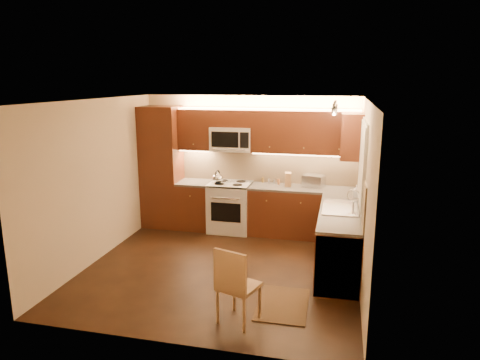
% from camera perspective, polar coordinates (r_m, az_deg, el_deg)
% --- Properties ---
extents(floor, '(4.00, 4.00, 0.01)m').
position_cam_1_polar(floor, '(6.76, -2.35, -11.36)').
color(floor, black).
rests_on(floor, ground).
extents(ceiling, '(4.00, 4.00, 0.01)m').
position_cam_1_polar(ceiling, '(6.17, -2.56, 10.33)').
color(ceiling, beige).
rests_on(ceiling, ground).
extents(wall_back, '(4.00, 0.01, 2.50)m').
position_cam_1_polar(wall_back, '(8.25, 1.28, 2.25)').
color(wall_back, '#C9B493').
rests_on(wall_back, ground).
extents(wall_front, '(4.00, 0.01, 2.50)m').
position_cam_1_polar(wall_front, '(4.53, -9.30, -6.94)').
color(wall_front, '#C9B493').
rests_on(wall_front, ground).
extents(wall_left, '(0.01, 4.00, 2.50)m').
position_cam_1_polar(wall_left, '(7.14, -18.11, -0.08)').
color(wall_left, '#C9B493').
rests_on(wall_left, ground).
extents(wall_right, '(0.01, 4.00, 2.50)m').
position_cam_1_polar(wall_right, '(6.13, 15.87, -2.00)').
color(wall_right, '#C9B493').
rests_on(wall_right, ground).
extents(pantry, '(0.70, 0.60, 2.30)m').
position_cam_1_polar(pantry, '(8.48, -10.13, 1.66)').
color(pantry, '#48220F').
rests_on(pantry, floor).
extents(base_cab_back_left, '(0.62, 0.60, 0.86)m').
position_cam_1_polar(base_cab_back_left, '(8.41, -5.79, -3.34)').
color(base_cab_back_left, '#48220F').
rests_on(base_cab_back_left, floor).
extents(counter_back_left, '(0.62, 0.60, 0.04)m').
position_cam_1_polar(counter_back_left, '(8.30, -5.86, -0.36)').
color(counter_back_left, '#3E3B39').
rests_on(counter_back_left, base_cab_back_left).
extents(base_cab_back_right, '(1.92, 0.60, 0.86)m').
position_cam_1_polar(base_cab_back_right, '(8.01, 8.13, -4.25)').
color(base_cab_back_right, '#48220F').
rests_on(base_cab_back_right, floor).
extents(counter_back_right, '(1.92, 0.60, 0.04)m').
position_cam_1_polar(counter_back_right, '(7.89, 8.23, -1.13)').
color(counter_back_right, '#3E3B39').
rests_on(counter_back_right, base_cab_back_right).
extents(base_cab_right, '(0.60, 2.00, 0.86)m').
position_cam_1_polar(base_cab_right, '(6.75, 12.74, -7.75)').
color(base_cab_right, '#48220F').
rests_on(base_cab_right, floor).
extents(counter_right, '(0.60, 2.00, 0.04)m').
position_cam_1_polar(counter_right, '(6.61, 12.93, -4.10)').
color(counter_right, '#3E3B39').
rests_on(counter_right, base_cab_right).
extents(dishwasher, '(0.58, 0.60, 0.84)m').
position_cam_1_polar(dishwasher, '(6.10, 12.65, -10.04)').
color(dishwasher, silver).
rests_on(dishwasher, floor).
extents(backsplash_back, '(3.30, 0.02, 0.60)m').
position_cam_1_polar(backsplash_back, '(8.18, 3.67, 1.79)').
color(backsplash_back, tan).
rests_on(backsplash_back, wall_back).
extents(backsplash_right, '(0.02, 2.00, 0.60)m').
position_cam_1_polar(backsplash_right, '(6.53, 15.61, -1.54)').
color(backsplash_right, tan).
rests_on(backsplash_right, wall_right).
extents(upper_cab_back_left, '(0.62, 0.35, 0.75)m').
position_cam_1_polar(upper_cab_back_left, '(8.25, -5.74, 6.58)').
color(upper_cab_back_left, '#48220F').
rests_on(upper_cab_back_left, wall_back).
extents(upper_cab_back_right, '(1.92, 0.35, 0.75)m').
position_cam_1_polar(upper_cab_back_right, '(7.83, 8.55, 6.17)').
color(upper_cab_back_right, '#48220F').
rests_on(upper_cab_back_right, wall_back).
extents(upper_cab_bridge, '(0.76, 0.35, 0.31)m').
position_cam_1_polar(upper_cab_bridge, '(8.03, -1.06, 8.05)').
color(upper_cab_bridge, '#48220F').
rests_on(upper_cab_bridge, wall_back).
extents(upper_cab_right_corner, '(0.35, 0.50, 0.75)m').
position_cam_1_polar(upper_cab_right_corner, '(7.39, 14.37, 5.51)').
color(upper_cab_right_corner, '#48220F').
rests_on(upper_cab_right_corner, wall_right).
extents(stove, '(0.76, 0.65, 0.92)m').
position_cam_1_polar(stove, '(8.19, -1.27, -3.51)').
color(stove, silver).
rests_on(stove, floor).
extents(microwave, '(0.76, 0.38, 0.44)m').
position_cam_1_polar(microwave, '(8.06, -1.08, 5.38)').
color(microwave, silver).
rests_on(microwave, wall_back).
extents(window_frame, '(0.03, 1.44, 1.24)m').
position_cam_1_polar(window_frame, '(6.59, 15.73, 2.15)').
color(window_frame, silver).
rests_on(window_frame, wall_right).
extents(window_blinds, '(0.02, 1.36, 1.16)m').
position_cam_1_polar(window_blinds, '(6.59, 15.56, 2.16)').
color(window_blinds, silver).
rests_on(window_blinds, wall_right).
extents(sink, '(0.52, 0.86, 0.15)m').
position_cam_1_polar(sink, '(6.73, 12.98, -2.96)').
color(sink, silver).
rests_on(sink, counter_right).
extents(faucet, '(0.20, 0.04, 0.30)m').
position_cam_1_polar(faucet, '(6.71, 14.55, -2.42)').
color(faucet, silver).
rests_on(faucet, counter_right).
extents(track_light_bar, '(0.04, 1.20, 0.03)m').
position_cam_1_polar(track_light_bar, '(6.34, 12.28, 9.77)').
color(track_light_bar, silver).
rests_on(track_light_bar, ceiling).
extents(kettle, '(0.26, 0.26, 0.25)m').
position_cam_1_polar(kettle, '(8.02, -2.98, 0.42)').
color(kettle, silver).
rests_on(kettle, stove).
extents(toaster_oven, '(0.43, 0.37, 0.22)m').
position_cam_1_polar(toaster_oven, '(7.95, 9.58, -0.12)').
color(toaster_oven, silver).
rests_on(toaster_oven, counter_back_right).
extents(knife_block, '(0.14, 0.19, 0.25)m').
position_cam_1_polar(knife_block, '(7.95, 6.27, 0.09)').
color(knife_block, olive).
rests_on(knife_block, counter_back_right).
extents(spice_jar_a, '(0.06, 0.06, 0.08)m').
position_cam_1_polar(spice_jar_a, '(8.12, 4.53, -0.18)').
color(spice_jar_a, silver).
rests_on(spice_jar_a, counter_back_right).
extents(spice_jar_b, '(0.06, 0.06, 0.10)m').
position_cam_1_polar(spice_jar_b, '(8.20, 3.00, 0.03)').
color(spice_jar_b, brown).
rests_on(spice_jar_b, counter_back_right).
extents(spice_jar_c, '(0.05, 0.05, 0.10)m').
position_cam_1_polar(spice_jar_c, '(8.09, 3.82, -0.15)').
color(spice_jar_c, silver).
rests_on(spice_jar_c, counter_back_right).
extents(spice_jar_d, '(0.05, 0.05, 0.10)m').
position_cam_1_polar(spice_jar_d, '(8.06, 5.04, -0.22)').
color(spice_jar_d, '#A46031').
rests_on(spice_jar_d, counter_back_right).
extents(soap_bottle, '(0.10, 0.11, 0.20)m').
position_cam_1_polar(soap_bottle, '(7.39, 14.90, -1.42)').
color(soap_bottle, white).
rests_on(soap_bottle, counter_right).
extents(rug, '(0.64, 0.95, 0.01)m').
position_cam_1_polar(rug, '(5.78, 5.59, -15.80)').
color(rug, black).
rests_on(rug, floor).
extents(dining_chair, '(0.52, 0.52, 0.94)m').
position_cam_1_polar(dining_chair, '(5.20, -0.15, -13.42)').
color(dining_chair, olive).
rests_on(dining_chair, floor).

